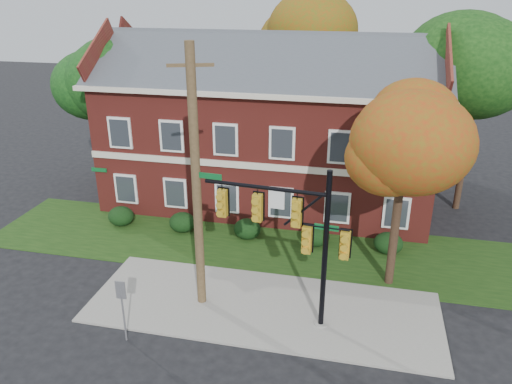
% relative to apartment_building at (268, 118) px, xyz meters
% --- Properties ---
extents(ground, '(120.00, 120.00, 0.00)m').
position_rel_apartment_building_xyz_m(ground, '(2.00, -11.95, -4.99)').
color(ground, black).
rests_on(ground, ground).
extents(sidewalk, '(14.00, 5.00, 0.08)m').
position_rel_apartment_building_xyz_m(sidewalk, '(2.00, -10.95, -4.95)').
color(sidewalk, gray).
rests_on(sidewalk, ground).
extents(grass_strip, '(30.00, 6.00, 0.04)m').
position_rel_apartment_building_xyz_m(grass_strip, '(2.00, -5.95, -4.97)').
color(grass_strip, '#193811').
rests_on(grass_strip, ground).
extents(apartment_building, '(18.80, 8.80, 9.74)m').
position_rel_apartment_building_xyz_m(apartment_building, '(0.00, 0.00, 0.00)').
color(apartment_building, maroon).
rests_on(apartment_building, ground).
extents(hedge_far_left, '(1.40, 1.26, 1.05)m').
position_rel_apartment_building_xyz_m(hedge_far_left, '(-7.00, -5.25, -4.46)').
color(hedge_far_left, black).
rests_on(hedge_far_left, ground).
extents(hedge_left, '(1.40, 1.26, 1.05)m').
position_rel_apartment_building_xyz_m(hedge_left, '(-3.50, -5.25, -4.46)').
color(hedge_left, black).
rests_on(hedge_left, ground).
extents(hedge_center, '(1.40, 1.26, 1.05)m').
position_rel_apartment_building_xyz_m(hedge_center, '(0.00, -5.25, -4.46)').
color(hedge_center, black).
rests_on(hedge_center, ground).
extents(hedge_right, '(1.40, 1.26, 1.05)m').
position_rel_apartment_building_xyz_m(hedge_right, '(3.50, -5.25, -4.46)').
color(hedge_right, black).
rests_on(hedge_right, ground).
extents(hedge_far_right, '(1.40, 1.26, 1.05)m').
position_rel_apartment_building_xyz_m(hedge_far_right, '(7.00, -5.25, -4.46)').
color(hedge_far_right, black).
rests_on(hedge_far_right, ground).
extents(tree_near_right, '(4.50, 4.25, 8.58)m').
position_rel_apartment_building_xyz_m(tree_near_right, '(7.22, -8.09, 1.68)').
color(tree_near_right, black).
rests_on(tree_near_right, ground).
extents(tree_left_rear, '(5.40, 5.10, 8.88)m').
position_rel_apartment_building_xyz_m(tree_left_rear, '(-9.73, -1.12, 1.69)').
color(tree_left_rear, black).
rests_on(tree_left_rear, ground).
extents(tree_right_rear, '(6.30, 5.95, 10.62)m').
position_rel_apartment_building_xyz_m(tree_right_rear, '(11.31, 0.86, 3.13)').
color(tree_right_rear, black).
rests_on(tree_right_rear, ground).
extents(tree_far_rear, '(6.84, 6.46, 11.52)m').
position_rel_apartment_building_xyz_m(tree_far_rear, '(1.34, 7.84, 3.86)').
color(tree_far_rear, black).
rests_on(tree_far_rear, ground).
extents(traffic_signal, '(5.66, 0.75, 6.33)m').
position_rel_apartment_building_xyz_m(traffic_signal, '(3.27, -11.50, -1.06)').
color(traffic_signal, gray).
rests_on(traffic_signal, ground).
extents(utility_pole, '(1.56, 0.64, 10.35)m').
position_rel_apartment_building_xyz_m(utility_pole, '(-0.50, -11.11, 0.26)').
color(utility_pole, '#4A3922').
rests_on(utility_pole, ground).
extents(sign_post, '(0.36, 0.07, 2.51)m').
position_rel_apartment_building_xyz_m(sign_post, '(-2.47, -13.95, -3.29)').
color(sign_post, slate).
rests_on(sign_post, ground).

